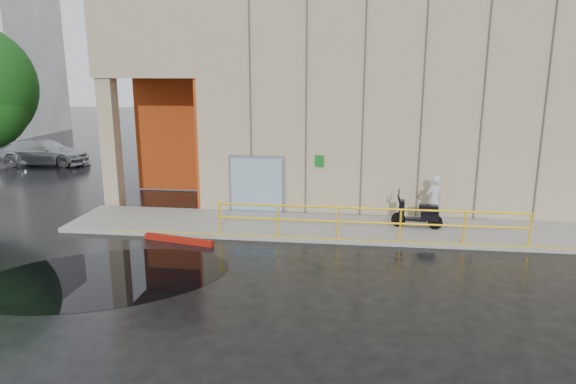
# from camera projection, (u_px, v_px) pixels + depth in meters

# --- Properties ---
(ground) EXTENTS (120.00, 120.00, 0.00)m
(ground) POSITION_uv_depth(u_px,v_px,m) (208.00, 276.00, 13.49)
(ground) COLOR black
(ground) RESTS_ON ground
(sidewalk) EXTENTS (20.00, 3.00, 0.15)m
(sidewalk) POSITION_uv_depth(u_px,v_px,m) (360.00, 228.00, 17.31)
(sidewalk) COLOR gray
(sidewalk) RESTS_ON ground
(building) EXTENTS (20.00, 10.17, 8.00)m
(building) POSITION_uv_depth(u_px,v_px,m) (387.00, 95.00, 22.48)
(building) COLOR tan
(building) RESTS_ON ground
(guardrail) EXTENTS (9.56, 0.06, 1.03)m
(guardrail) POSITION_uv_depth(u_px,v_px,m) (369.00, 223.00, 15.84)
(guardrail) COLOR yellow
(guardrail) RESTS_ON sidewalk
(person) EXTENTS (0.75, 0.68, 1.72)m
(person) POSITION_uv_depth(u_px,v_px,m) (434.00, 201.00, 17.26)
(person) COLOR #B9BABF
(person) RESTS_ON sidewalk
(scooter) EXTENTS (1.70, 0.76, 1.29)m
(scooter) POSITION_uv_depth(u_px,v_px,m) (418.00, 206.00, 16.98)
(scooter) COLOR black
(scooter) RESTS_ON sidewalk
(red_curb) EXTENTS (2.38, 0.70, 0.18)m
(red_curb) POSITION_uv_depth(u_px,v_px,m) (179.00, 240.00, 16.12)
(red_curb) COLOR maroon
(red_curb) RESTS_ON ground
(puddle) EXTENTS (7.70, 6.42, 0.01)m
(puddle) POSITION_uv_depth(u_px,v_px,m) (103.00, 277.00, 13.44)
(puddle) COLOR black
(puddle) RESTS_ON ground
(car_c) EXTENTS (5.08, 2.25, 1.45)m
(car_c) POSITION_uv_depth(u_px,v_px,m) (44.00, 152.00, 29.22)
(car_c) COLOR #B4B7BB
(car_c) RESTS_ON ground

